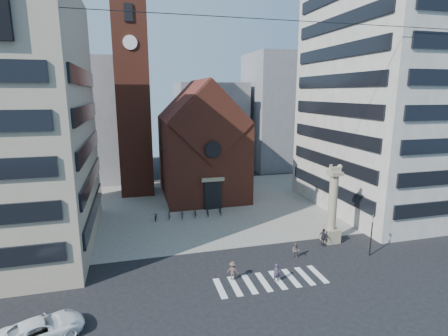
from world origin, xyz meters
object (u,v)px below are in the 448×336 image
(white_car, at_px, (41,330))
(pedestrian_0, at_px, (277,273))
(pedestrian_2, at_px, (323,237))
(traffic_light, at_px, (371,234))
(scooter_0, at_px, (156,216))
(pedestrian_1, at_px, (296,251))
(lion_column, at_px, (332,212))

(white_car, distance_m, pedestrian_0, 18.12)
(pedestrian_0, bearing_deg, pedestrian_2, 38.91)
(white_car, bearing_deg, traffic_light, -101.73)
(pedestrian_0, xyz_separation_m, scooter_0, (-9.05, 17.68, -0.28))
(pedestrian_1, distance_m, scooter_0, 18.88)
(white_car, relative_size, pedestrian_1, 3.50)
(white_car, height_order, scooter_0, white_car)
(lion_column, xyz_separation_m, scooter_0, (-18.08, 11.44, -2.91))
(lion_column, bearing_deg, white_car, -161.51)
(lion_column, bearing_deg, pedestrian_0, -145.35)
(pedestrian_0, distance_m, pedestrian_2, 9.40)
(pedestrian_1, relative_size, scooter_0, 0.81)
(pedestrian_0, bearing_deg, traffic_light, 15.01)
(traffic_light, distance_m, pedestrian_2, 4.82)
(lion_column, distance_m, pedestrian_0, 11.29)
(traffic_light, height_order, pedestrian_2, traffic_light)
(traffic_light, height_order, pedestrian_0, traffic_light)
(lion_column, height_order, pedestrian_1, lion_column)
(pedestrian_0, distance_m, pedestrian_1, 5.14)
(pedestrian_2, bearing_deg, lion_column, -73.92)
(traffic_light, xyz_separation_m, white_car, (-28.93, -5.01, -1.54))
(lion_column, distance_m, pedestrian_1, 6.58)
(pedestrian_2, bearing_deg, pedestrian_0, 111.23)
(lion_column, relative_size, pedestrian_0, 5.26)
(pedestrian_0, height_order, scooter_0, pedestrian_0)
(lion_column, bearing_deg, pedestrian_1, -154.68)
(white_car, bearing_deg, pedestrian_2, -93.75)
(lion_column, xyz_separation_m, pedestrian_1, (-5.43, -2.57, -2.69))
(lion_column, xyz_separation_m, pedestrian_2, (-1.37, -0.80, -2.48))
(traffic_light, distance_m, pedestrian_0, 11.34)
(lion_column, xyz_separation_m, pedestrian_0, (-9.03, -6.24, -2.63))
(lion_column, distance_m, pedestrian_2, 2.94)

